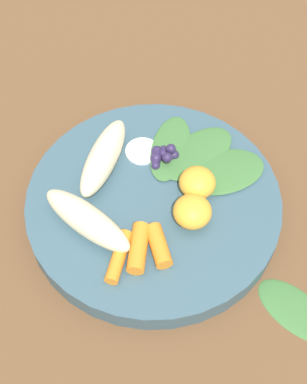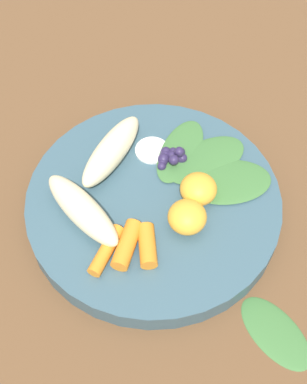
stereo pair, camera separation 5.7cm
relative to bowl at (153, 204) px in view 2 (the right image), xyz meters
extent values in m
plane|color=brown|center=(0.00, 0.00, -0.01)|extent=(2.40, 2.40, 0.00)
cylinder|color=#385666|center=(0.00, 0.00, 0.00)|extent=(0.29, 0.29, 0.03)
ellipsoid|color=beige|center=(-0.04, 0.07, 0.03)|extent=(0.09, 0.11, 0.03)
ellipsoid|color=beige|center=(0.04, 0.06, 0.03)|extent=(0.12, 0.06, 0.03)
ellipsoid|color=#F4A833|center=(0.01, -0.05, 0.03)|extent=(0.04, 0.04, 0.03)
ellipsoid|color=#F4A833|center=(-0.03, -0.04, 0.03)|extent=(0.04, 0.04, 0.03)
cylinder|color=orange|center=(-0.08, 0.03, 0.02)|extent=(0.06, 0.02, 0.01)
cylinder|color=orange|center=(-0.07, 0.01, 0.02)|extent=(0.05, 0.02, 0.02)
cylinder|color=orange|center=(-0.07, -0.01, 0.02)|extent=(0.05, 0.03, 0.02)
sphere|color=#2D234C|center=(0.05, -0.01, 0.02)|extent=(0.01, 0.01, 0.01)
sphere|color=#2D234C|center=(0.06, -0.02, 0.02)|extent=(0.01, 0.01, 0.01)
sphere|color=#2D234C|center=(0.04, 0.00, 0.02)|extent=(0.01, 0.01, 0.01)
sphere|color=#2D234C|center=(0.06, 0.00, 0.02)|extent=(0.01, 0.01, 0.01)
sphere|color=#2D234C|center=(0.06, -0.01, 0.02)|extent=(0.01, 0.01, 0.01)
sphere|color=#2D234C|center=(0.05, 0.00, 0.02)|extent=(0.01, 0.01, 0.01)
sphere|color=#2D234C|center=(0.06, -0.02, 0.03)|extent=(0.01, 0.01, 0.01)
sphere|color=#2D234C|center=(0.05, 0.00, 0.02)|extent=(0.01, 0.01, 0.01)
sphere|color=#2D234C|center=(0.06, -0.01, 0.02)|extent=(0.01, 0.01, 0.01)
sphere|color=#2D234C|center=(0.04, -0.01, 0.03)|extent=(0.01, 0.01, 0.01)
sphere|color=#2D234C|center=(0.06, -0.02, 0.02)|extent=(0.01, 0.01, 0.01)
sphere|color=#2D234C|center=(0.06, 0.00, 0.02)|extent=(0.01, 0.01, 0.01)
sphere|color=#2D234C|center=(0.06, -0.02, 0.02)|extent=(0.01, 0.01, 0.01)
cylinder|color=white|center=(0.06, 0.02, 0.01)|extent=(0.04, 0.04, 0.00)
ellipsoid|color=#3D7038|center=(0.04, -0.08, 0.02)|extent=(0.09, 0.12, 0.00)
ellipsoid|color=#3D7038|center=(0.06, -0.05, 0.02)|extent=(0.11, 0.11, 0.00)
ellipsoid|color=#3D7038|center=(0.07, -0.02, 0.02)|extent=(0.11, 0.06, 0.00)
ellipsoid|color=#3D7038|center=(-0.11, -0.15, -0.01)|extent=(0.09, 0.10, 0.01)
camera|label=1|loc=(-0.32, -0.02, 0.49)|focal=48.52mm
camera|label=2|loc=(-0.31, -0.08, 0.49)|focal=48.52mm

